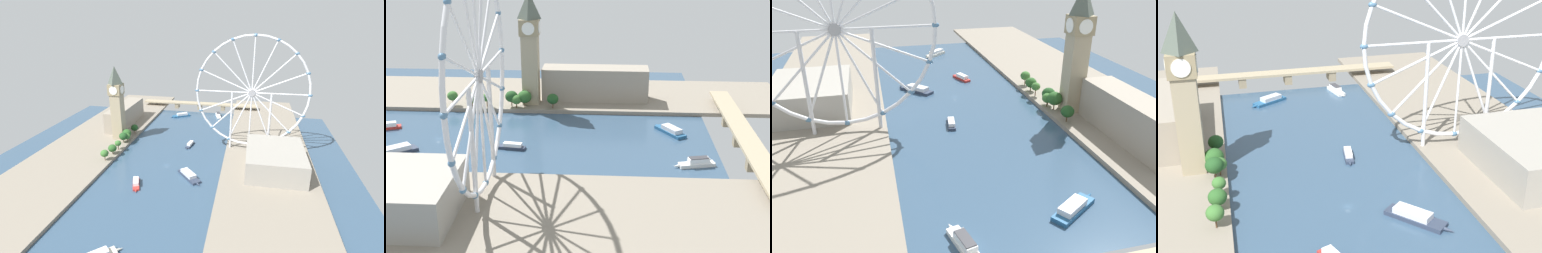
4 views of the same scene
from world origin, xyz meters
TOP-DOWN VIEW (x-y plane):
  - ground_plane at (0.00, 0.00)m, footprint 373.97×373.97m
  - riverbank_left at (-101.99, 0.00)m, footprint 90.00×520.00m
  - clock_tower at (-74.12, 54.14)m, footprint 15.75×15.75m
  - parliament_block at (-87.33, 104.74)m, footprint 22.00×85.20m
  - tree_row_embankment at (-62.55, 36.24)m, footprint 12.09×88.34m
  - ferris_wheel at (81.65, 51.80)m, footprint 122.71×3.20m
  - river_bridge at (0.00, 205.37)m, footprint 185.97×14.20m
  - tour_boat_0 at (28.05, -20.22)m, footprint 27.26×30.45m
  - tour_boat_2 at (-16.39, -43.06)m, footprint 12.65×24.54m
  - tour_boat_3 at (-20.53, 159.79)m, footprint 28.92×21.05m
  - tour_boat_4 at (14.04, 53.20)m, footprint 7.56×22.06m
  - tour_boat_5 at (34.13, 170.38)m, footprint 10.84×26.11m

SIDE VIEW (x-z plane):
  - ground_plane at x=0.00m, z-range 0.00..0.00m
  - riverbank_left at x=-101.99m, z-range 0.00..3.00m
  - tour_boat_4 at x=14.04m, z-range -0.35..3.85m
  - tour_boat_2 at x=-16.39m, z-range -0.45..4.47m
  - tour_boat_3 at x=-20.53m, z-range -0.47..4.69m
  - tour_boat_0 at x=28.05m, z-range -0.45..4.73m
  - tour_boat_5 at x=34.13m, z-range -0.59..5.18m
  - river_bridge at x=0.00m, z-range 2.69..12.62m
  - tree_row_embankment at x=-62.55m, z-range 4.14..17.45m
  - parliament_block at x=-87.33m, z-range 3.00..29.53m
  - clock_tower at x=-74.12m, z-range 4.72..92.84m
  - ferris_wheel at x=81.65m, z-range 4.44..129.62m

